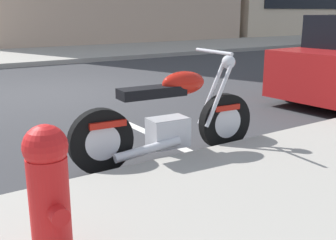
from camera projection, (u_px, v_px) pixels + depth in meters
ground_plane at (61, 93)px, 7.77m from camera, size 260.00×260.00×0.00m
sidewalk_far_curb at (255, 43)px, 19.65m from camera, size 120.00×5.00×0.14m
parking_stall_stripe at (170, 143)px, 4.83m from camera, size 0.12×2.20×0.01m
parked_motorcycle at (170, 120)px, 4.19m from camera, size 2.09×0.62×1.11m
fire_hydrant at (49, 191)px, 2.21m from camera, size 0.24×0.36×0.79m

